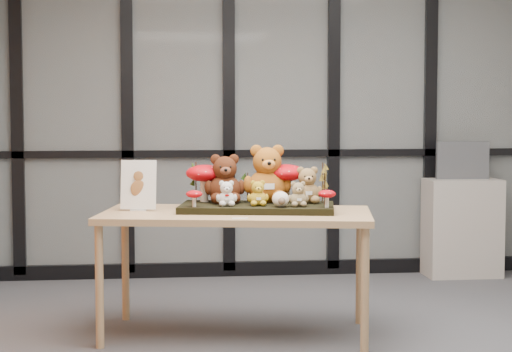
{
  "coord_description": "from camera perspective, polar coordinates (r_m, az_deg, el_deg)",
  "views": [
    {
      "loc": [
        -1.11,
        -5.34,
        1.47
      ],
      "look_at": [
        -0.45,
        0.4,
        1.02
      ],
      "focal_mm": 65.0,
      "sensor_mm": 36.0,
      "label": 1
    }
  ],
  "objects": [
    {
      "name": "plush_cream_hedgehog",
      "position": [
        5.73,
        1.52,
        -1.39
      ],
      "size": [
        0.09,
        0.09,
        0.11
      ],
      "primitive_type": null,
      "rotation": [
        0.0,
        0.0,
        -0.18
      ],
      "color": "white",
      "rests_on": "diorama_tray"
    },
    {
      "name": "room_shell",
      "position": [
        5.46,
        5.25,
        6.65
      ],
      "size": [
        5.0,
        5.0,
        5.0
      ],
      "color": "beige",
      "rests_on": "floor"
    },
    {
      "name": "bear_tan_back",
      "position": [
        5.96,
        3.17,
        -0.44
      ],
      "size": [
        0.23,
        0.21,
        0.26
      ],
      "primitive_type": null,
      "rotation": [
        0.0,
        0.0,
        -0.18
      ],
      "color": "olive",
      "rests_on": "diorama_tray"
    },
    {
      "name": "cabinet",
      "position": [
        8.1,
        12.57,
        -3.12
      ],
      "size": [
        0.62,
        0.36,
        0.83
      ],
      "primitive_type": "cube",
      "color": "#ACA299",
      "rests_on": "floor"
    },
    {
      "name": "bear_brown_medium",
      "position": [
        5.97,
        -1.94,
        -0.01
      ],
      "size": [
        0.3,
        0.28,
        0.35
      ],
      "primitive_type": null,
      "rotation": [
        0.0,
        0.0,
        -0.18
      ],
      "color": "#421C0D",
      "rests_on": "diorama_tray"
    },
    {
      "name": "sprig_dry_far_right",
      "position": [
        5.97,
        4.12,
        -0.42
      ],
      "size": [
        0.05,
        0.05,
        0.26
      ],
      "primitive_type": null,
      "color": "brown",
      "rests_on": "diorama_tray"
    },
    {
      "name": "floor",
      "position": [
        5.65,
        5.13,
        -10.64
      ],
      "size": [
        5.0,
        5.0,
        0.0
      ],
      "primitive_type": "plane",
      "color": "#4C4C51",
      "rests_on": "ground"
    },
    {
      "name": "sprig_green_centre",
      "position": [
        6.07,
        -0.52,
        -0.68
      ],
      "size": [
        0.05,
        0.05,
        0.19
      ],
      "primitive_type": null,
      "color": "#19340B",
      "rests_on": "diorama_tray"
    },
    {
      "name": "monitor",
      "position": [
        8.06,
        12.59,
        0.95
      ],
      "size": [
        0.45,
        0.05,
        0.32
      ],
      "color": "#505258",
      "rests_on": "cabinet"
    },
    {
      "name": "bear_beige_small",
      "position": [
        5.76,
        2.61,
        -1.03
      ],
      "size": [
        0.15,
        0.14,
        0.17
      ],
      "primitive_type": null,
      "rotation": [
        0.0,
        0.0,
        -0.18
      ],
      "color": "#927D54",
      "rests_on": "diorama_tray"
    },
    {
      "name": "bear_pooh_yellow",
      "position": [
        5.99,
        0.69,
        0.33
      ],
      "size": [
        0.36,
        0.34,
        0.41
      ],
      "primitive_type": null,
      "rotation": [
        0.0,
        0.0,
        -0.18
      ],
      "color": "#A25817",
      "rests_on": "diorama_tray"
    },
    {
      "name": "mushroom_front_left",
      "position": [
        5.75,
        -3.83,
        -1.34
      ],
      "size": [
        0.1,
        0.1,
        0.11
      ],
      "primitive_type": null,
      "color": "#AB050D",
      "rests_on": "diorama_tray"
    },
    {
      "name": "display_table",
      "position": [
        5.85,
        -1.21,
        -2.85
      ],
      "size": [
        1.81,
        1.14,
        0.79
      ],
      "rotation": [
        0.0,
        0.0,
        -0.18
      ],
      "color": "tan",
      "rests_on": "floor"
    },
    {
      "name": "label_card",
      "position": [
        5.5,
        -0.99,
        -2.62
      ],
      "size": [
        0.09,
        0.03,
        0.0
      ],
      "primitive_type": "cube",
      "color": "white",
      "rests_on": "display_table"
    },
    {
      "name": "mushroom_front_right",
      "position": [
        5.72,
        4.39,
        -1.34
      ],
      "size": [
        0.11,
        0.11,
        0.12
      ],
      "primitive_type": null,
      "color": "#AB050D",
      "rests_on": "diorama_tray"
    },
    {
      "name": "mushroom_back_right",
      "position": [
        6.03,
        1.85,
        -0.32
      ],
      "size": [
        0.24,
        0.24,
        0.27
      ],
      "primitive_type": null,
      "color": "#AB050D",
      "rests_on": "diorama_tray"
    },
    {
      "name": "sprig_dry_mid_right",
      "position": [
        5.84,
        4.24,
        -0.57
      ],
      "size": [
        0.05,
        0.05,
        0.25
      ],
      "primitive_type": null,
      "color": "brown",
      "rests_on": "diorama_tray"
    },
    {
      "name": "bear_white_bow",
      "position": [
        5.78,
        -1.83,
        -0.99
      ],
      "size": [
        0.15,
        0.14,
        0.18
      ],
      "primitive_type": null,
      "rotation": [
        0.0,
        0.0,
        -0.18
      ],
      "color": "silver",
      "rests_on": "diorama_tray"
    },
    {
      "name": "bear_small_yellow",
      "position": [
        5.8,
        0.11,
        -0.97
      ],
      "size": [
        0.15,
        0.14,
        0.18
      ],
      "primitive_type": null,
      "rotation": [
        0.0,
        0.0,
        -0.18
      ],
      "color": "gold",
      "rests_on": "diorama_tray"
    },
    {
      "name": "diorama_tray",
      "position": [
        5.89,
        0.07,
        -1.96
      ],
      "size": [
        1.04,
        0.65,
        0.04
      ],
      "primitive_type": "cube",
      "rotation": [
        0.0,
        0.0,
        -0.18
      ],
      "color": "black",
      "rests_on": "display_table"
    },
    {
      "name": "sprig_green_mid_left",
      "position": [
        6.08,
        -2.61,
        -0.49
      ],
      "size": [
        0.05,
        0.05,
        0.23
      ],
      "primitive_type": null,
      "color": "#19340B",
      "rests_on": "diorama_tray"
    },
    {
      "name": "sprig_green_far_left",
      "position": [
        6.04,
        -3.71,
        -0.36
      ],
      "size": [
        0.05,
        0.05,
        0.26
      ],
      "primitive_type": null,
      "color": "#19340B",
      "rests_on": "diorama_tray"
    },
    {
      "name": "glass_partition",
      "position": [
        7.89,
        1.58,
        4.08
      ],
      "size": [
        4.9,
        0.06,
        2.78
      ],
      "color": "#2D383F",
      "rests_on": "floor"
    },
    {
      "name": "mushroom_back_left",
      "position": [
        6.04,
        -3.2,
        -0.33
      ],
      "size": [
        0.24,
        0.24,
        0.27
      ],
      "primitive_type": null,
      "color": "#AB050D",
      "rests_on": "diorama_tray"
    },
    {
      "name": "sign_holder",
      "position": [
        5.93,
        -7.24,
        -0.68
      ],
      "size": [
        0.23,
        0.09,
        0.32
      ],
      "rotation": [
        0.0,
        0.0,
        -0.19
      ],
      "color": "silver",
      "rests_on": "display_table"
    }
  ]
}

